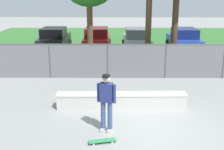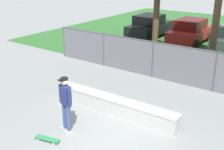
% 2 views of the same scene
% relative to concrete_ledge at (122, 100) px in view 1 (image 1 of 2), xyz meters
% --- Properties ---
extents(ground_plane, '(80.00, 80.00, 0.00)m').
position_rel_concrete_ledge_xyz_m(ground_plane, '(0.83, -1.67, -0.29)').
color(ground_plane, gray).
extents(grass_strip, '(26.36, 20.00, 0.02)m').
position_rel_concrete_ledge_xyz_m(grass_strip, '(0.83, 14.21, -0.28)').
color(grass_strip, '#336B2D').
rests_on(grass_strip, ground).
extents(concrete_ledge, '(4.83, 0.58, 0.58)m').
position_rel_concrete_ledge_xyz_m(concrete_ledge, '(0.00, 0.00, 0.00)').
color(concrete_ledge, '#B7B5AD').
rests_on(concrete_ledge, ground).
extents(skateboarder, '(0.58, 0.37, 1.84)m').
position_rel_concrete_ledge_xyz_m(skateboarder, '(-0.52, -1.90, 0.74)').
color(skateboarder, beige).
rests_on(skateboarder, ground).
extents(skateboard, '(0.82, 0.38, 0.09)m').
position_rel_concrete_ledge_xyz_m(skateboard, '(-0.62, -2.66, -0.22)').
color(skateboard, '#2D8C4C').
rests_on(skateboard, ground).
extents(chainlink_fence, '(14.43, 0.07, 1.74)m').
position_rel_concrete_ledge_xyz_m(chainlink_fence, '(0.83, 3.91, 0.66)').
color(chainlink_fence, '#4C4C51').
rests_on(chainlink_fence, ground).
extents(car_black, '(2.02, 4.20, 1.66)m').
position_rel_concrete_ledge_xyz_m(car_black, '(-4.62, 10.91, 0.55)').
color(car_black, black).
rests_on(car_black, ground).
extents(car_red, '(2.02, 4.20, 1.66)m').
position_rel_concrete_ledge_xyz_m(car_red, '(-1.54, 10.96, 0.55)').
color(car_red, '#B21E1E').
rests_on(car_red, ground).
extents(car_silver, '(2.02, 4.20, 1.66)m').
position_rel_concrete_ledge_xyz_m(car_silver, '(1.34, 10.63, 0.55)').
color(car_silver, '#B7BABF').
rests_on(car_silver, ground).
extents(car_blue, '(2.02, 4.20, 1.66)m').
position_rel_concrete_ledge_xyz_m(car_blue, '(4.71, 10.67, 0.55)').
color(car_blue, '#233D9E').
rests_on(car_blue, ground).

